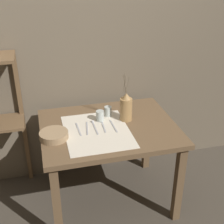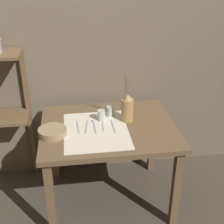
{
  "view_description": "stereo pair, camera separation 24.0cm",
  "coord_description": "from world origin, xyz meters",
  "views": [
    {
      "loc": [
        -0.5,
        -2.07,
        1.96
      ],
      "look_at": [
        0.03,
        0.0,
        0.86
      ],
      "focal_mm": 50.0,
      "sensor_mm": 36.0,
      "label": 1
    },
    {
      "loc": [
        -0.27,
        -2.11,
        1.96
      ],
      "look_at": [
        0.03,
        0.0,
        0.86
      ],
      "focal_mm": 50.0,
      "sensor_mm": 36.0,
      "label": 2
    }
  ],
  "objects": [
    {
      "name": "glass_tumbler_far",
      "position": [
        0.04,
        0.17,
        0.78
      ],
      "size": [
        0.06,
        0.06,
        0.08
      ],
      "color": "#B7C1BC",
      "rests_on": "wooden_table"
    },
    {
      "name": "fork_inner",
      "position": [
        0.04,
        -0.02,
        0.74
      ],
      "size": [
        0.02,
        0.2,
        0.0
      ],
      "color": "#A8A8AD",
      "rests_on": "wooden_table"
    },
    {
      "name": "wooden_bowl",
      "position": [
        -0.43,
        -0.08,
        0.76
      ],
      "size": [
        0.21,
        0.21,
        0.05
      ],
      "color": "#9E7F5B",
      "rests_on": "wooden_table"
    },
    {
      "name": "ground_plane",
      "position": [
        0.0,
        0.0,
        0.0
      ],
      "size": [
        12.0,
        12.0,
        0.0
      ],
      "primitive_type": "plane",
      "color": "#473F35"
    },
    {
      "name": "stone_wall_back",
      "position": [
        0.0,
        0.53,
        1.2
      ],
      "size": [
        7.0,
        0.06,
        2.4
      ],
      "color": "#6B5E4C",
      "rests_on": "ground_plane"
    },
    {
      "name": "linen_cloth",
      "position": [
        -0.11,
        -0.06,
        0.74
      ],
      "size": [
        0.49,
        0.6,
        0.0
      ],
      "color": "beige",
      "rests_on": "wooden_table"
    },
    {
      "name": "fork_outer",
      "position": [
        -0.24,
        -0.0,
        0.74
      ],
      "size": [
        0.02,
        0.2,
        0.0
      ],
      "color": "#A8A8AD",
      "rests_on": "wooden_table"
    },
    {
      "name": "knife_center",
      "position": [
        -0.17,
        -0.0,
        0.74
      ],
      "size": [
        0.04,
        0.2,
        0.0
      ],
      "color": "#A8A8AD",
      "rests_on": "wooden_table"
    },
    {
      "name": "wooden_table",
      "position": [
        0.0,
        0.0,
        0.64
      ],
      "size": [
        1.06,
        0.84,
        0.74
      ],
      "color": "brown",
      "rests_on": "ground_plane"
    },
    {
      "name": "glass_tumbler_near",
      "position": [
        -0.05,
        0.1,
        0.78
      ],
      "size": [
        0.06,
        0.06,
        0.09
      ],
      "color": "#B7C1BC",
      "rests_on": "wooden_table"
    },
    {
      "name": "pitcher_with_flowers",
      "position": [
        0.16,
        0.06,
        0.85
      ],
      "size": [
        0.1,
        0.1,
        0.41
      ],
      "color": "#A87F4C",
      "rests_on": "wooden_table"
    },
    {
      "name": "spoon_inner",
      "position": [
        -0.11,
        0.04,
        0.74
      ],
      "size": [
        0.02,
        0.21,
        0.02
      ],
      "color": "#A8A8AD",
      "rests_on": "wooden_table"
    },
    {
      "name": "spoon_outer",
      "position": [
        -0.04,
        0.05,
        0.74
      ],
      "size": [
        0.03,
        0.21,
        0.02
      ],
      "color": "#A8A8AD",
      "rests_on": "wooden_table"
    }
  ]
}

